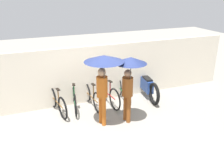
# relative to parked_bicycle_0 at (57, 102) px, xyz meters

# --- Properties ---
(ground_plane) EXTENTS (30.00, 30.00, 0.00)m
(ground_plane) POSITION_rel_parked_bicycle_0_xyz_m (1.17, -1.71, -0.38)
(ground_plane) COLOR gray
(back_wall) EXTENTS (11.31, 0.12, 2.01)m
(back_wall) POSITION_rel_parked_bicycle_0_xyz_m (1.17, 0.46, 0.63)
(back_wall) COLOR beige
(back_wall) RESTS_ON ground
(parked_bicycle_0) EXTENTS (0.47, 1.69, 0.98)m
(parked_bicycle_0) POSITION_rel_parked_bicycle_0_xyz_m (0.00, 0.00, 0.00)
(parked_bicycle_0) COLOR black
(parked_bicycle_0) RESTS_ON ground
(parked_bicycle_1) EXTENTS (0.49, 1.81, 1.04)m
(parked_bicycle_1) POSITION_rel_parked_bicycle_0_xyz_m (0.59, 0.10, 0.01)
(parked_bicycle_1) COLOR black
(parked_bicycle_1) RESTS_ON ground
(parked_bicycle_2) EXTENTS (0.44, 1.67, 1.01)m
(parked_bicycle_2) POSITION_rel_parked_bicycle_0_xyz_m (1.17, 0.00, -0.01)
(parked_bicycle_2) COLOR black
(parked_bicycle_2) RESTS_ON ground
(parked_bicycle_3) EXTENTS (0.44, 1.81, 1.00)m
(parked_bicycle_3) POSITION_rel_parked_bicycle_0_xyz_m (1.76, 0.01, 0.02)
(parked_bicycle_3) COLOR black
(parked_bicycle_3) RESTS_ON ground
(parked_bicycle_4) EXTENTS (0.44, 1.77, 1.00)m
(parked_bicycle_4) POSITION_rel_parked_bicycle_0_xyz_m (2.34, 0.01, -0.01)
(parked_bicycle_4) COLOR black
(parked_bicycle_4) RESTS_ON ground
(pedestrian_leading) EXTENTS (1.09, 1.09, 2.16)m
(pedestrian_leading) POSITION_rel_parked_bicycle_0_xyz_m (1.13, -1.32, 1.36)
(pedestrian_leading) COLOR #B25619
(pedestrian_leading) RESTS_ON ground
(pedestrian_center) EXTENTS (0.90, 0.90, 2.06)m
(pedestrian_center) POSITION_rel_parked_bicycle_0_xyz_m (1.88, -1.43, 1.20)
(pedestrian_center) COLOR brown
(pedestrian_center) RESTS_ON ground
(motorcycle) EXTENTS (0.58, 2.12, 0.96)m
(motorcycle) POSITION_rel_parked_bicycle_0_xyz_m (3.31, 0.01, 0.06)
(motorcycle) COLOR black
(motorcycle) RESTS_ON ground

